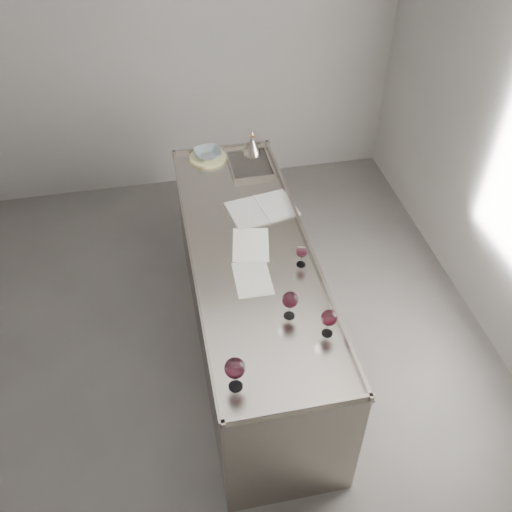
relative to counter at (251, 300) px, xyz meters
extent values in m
cube|color=#514F4C|center=(-0.50, -0.30, -0.48)|extent=(4.50, 5.00, 0.02)
cube|color=gray|center=(-0.50, 2.21, 0.93)|extent=(4.50, 0.02, 2.80)
cube|color=gray|center=(0.00, 0.00, -0.01)|extent=(0.75, 2.40, 0.92)
cube|color=gray|center=(0.00, 0.00, 0.46)|extent=(0.77, 2.42, 0.02)
cube|color=gray|center=(0.00, -1.19, 0.48)|extent=(0.77, 0.02, 0.03)
cube|color=gray|center=(0.00, 1.19, 0.48)|extent=(0.77, 0.02, 0.03)
cube|color=gray|center=(-0.37, 0.00, 0.48)|extent=(0.02, 2.42, 0.03)
cube|color=gray|center=(0.36, 0.00, 0.48)|extent=(0.02, 2.42, 0.03)
cube|color=#595654|center=(0.17, 0.92, 0.46)|extent=(0.30, 0.38, 0.01)
cylinder|color=white|center=(-0.27, -0.99, 0.47)|extent=(0.07, 0.07, 0.00)
cylinder|color=white|center=(-0.27, -0.99, 0.52)|extent=(0.01, 0.01, 0.10)
ellipsoid|color=white|center=(-0.27, -0.99, 0.62)|extent=(0.10, 0.10, 0.11)
cylinder|color=#380714|center=(-0.27, -0.99, 0.59)|extent=(0.07, 0.07, 0.02)
cylinder|color=white|center=(0.10, -0.59, 0.47)|extent=(0.06, 0.06, 0.00)
cylinder|color=white|center=(0.10, -0.59, 0.51)|extent=(0.01, 0.01, 0.09)
ellipsoid|color=white|center=(0.10, -0.59, 0.60)|extent=(0.09, 0.09, 0.09)
cylinder|color=#360711|center=(0.10, -0.59, 0.58)|extent=(0.07, 0.07, 0.02)
cylinder|color=white|center=(0.27, -0.76, 0.47)|extent=(0.06, 0.06, 0.00)
cylinder|color=white|center=(0.27, -0.76, 0.51)|extent=(0.01, 0.01, 0.08)
ellipsoid|color=white|center=(0.27, -0.76, 0.59)|extent=(0.09, 0.09, 0.09)
cylinder|color=#380711|center=(0.27, -0.76, 0.57)|extent=(0.06, 0.06, 0.02)
cylinder|color=white|center=(0.27, -0.20, 0.47)|extent=(0.06, 0.06, 0.00)
cylinder|color=white|center=(0.27, -0.20, 0.51)|extent=(0.01, 0.01, 0.07)
ellipsoid|color=white|center=(0.27, -0.20, 0.58)|extent=(0.07, 0.07, 0.07)
cylinder|color=#320610|center=(0.27, -0.20, 0.56)|extent=(0.05, 0.05, 0.02)
cube|color=silver|center=(0.04, 0.36, 0.47)|extent=(0.27, 0.34, 0.01)
cube|color=silver|center=(0.27, 0.40, 0.47)|extent=(0.27, 0.34, 0.01)
cylinder|color=white|center=(0.15, 0.38, 0.48)|extent=(0.07, 0.31, 0.01)
cube|color=silver|center=(-0.04, -0.26, 0.47)|extent=(0.22, 0.31, 0.00)
cube|color=white|center=(0.01, 0.03, 0.47)|extent=(0.28, 0.36, 0.00)
cylinder|color=beige|center=(-0.12, 1.08, 0.48)|extent=(0.32, 0.32, 0.02)
imported|color=#86999C|center=(-0.12, 1.08, 0.51)|extent=(0.23, 0.23, 0.05)
cone|color=#AAA197|center=(0.22, 1.08, 0.53)|extent=(0.14, 0.14, 0.12)
cylinder|color=#AAA197|center=(0.22, 1.08, 0.61)|extent=(0.03, 0.03, 0.03)
cylinder|color=#A4742D|center=(0.22, 1.08, 0.63)|extent=(0.03, 0.03, 0.02)
cone|color=#AAA197|center=(0.22, 1.08, 0.66)|extent=(0.02, 0.02, 0.04)
camera|label=1|loc=(-0.50, -2.63, 2.87)|focal=40.00mm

